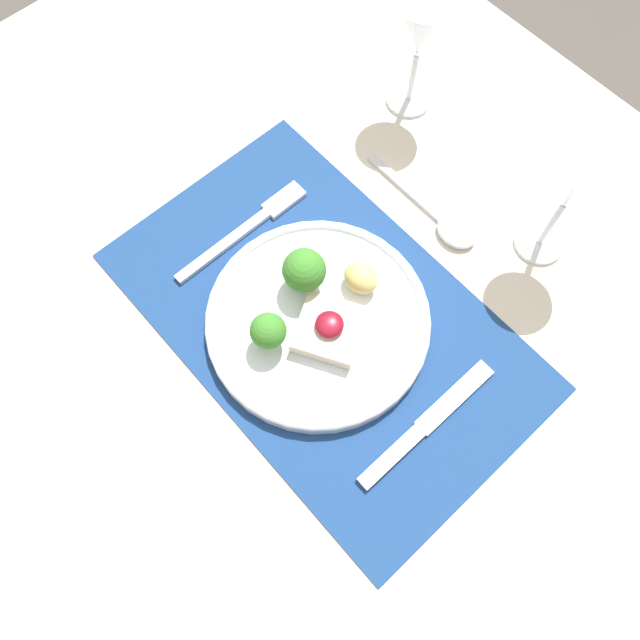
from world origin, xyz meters
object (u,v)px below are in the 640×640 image
Objects in this scene: dinner_plate at (319,320)px; spoon at (446,222)px; wine_glass_near at (577,186)px; fork at (250,225)px; wine_glass_far at (421,31)px; knife at (418,432)px.

dinner_plate is 1.43× the size of spoon.
spoon is 1.05× the size of wine_glass_near.
dinner_plate is 0.31m from wine_glass_near.
fork is at bearing -135.52° from wine_glass_near.
wine_glass_far is at bearing 89.32° from fork.
wine_glass_near is at bearing 69.96° from dinner_plate.
knife is at bearing -76.71° from wine_glass_near.
dinner_plate is at bearing -179.14° from knife.
wine_glass_far is (-0.33, 0.31, 0.11)m from knife.
fork is at bearing 177.26° from knife.
wine_glass_far is at bearing 146.58° from spoon.
knife is 1.08× the size of spoon.
dinner_plate is at bearing -11.68° from fork.
knife is 1.18× the size of wine_glass_far.
wine_glass_near is 0.26m from wine_glass_far.
knife is at bearing -7.86° from fork.
fork is at bearing 171.05° from dinner_plate.
fork is 0.24m from spoon.
knife is 1.14× the size of wine_glass_near.
dinner_plate is 1.56× the size of wine_glass_far.
fork is 1.14× the size of wine_glass_near.
wine_glass_far reaches higher than spoon.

